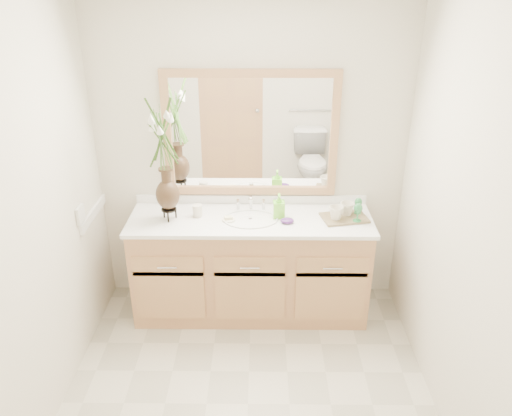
{
  "coord_description": "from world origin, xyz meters",
  "views": [
    {
      "loc": [
        0.07,
        -2.36,
        2.51
      ],
      "look_at": [
        0.05,
        0.65,
        1.09
      ],
      "focal_mm": 35.0,
      "sensor_mm": 36.0,
      "label": 1
    }
  ],
  "objects_px": {
    "soap_bottle": "(279,207)",
    "tray": "(344,218)",
    "tumbler": "(197,211)",
    "flower_vase": "(164,146)"
  },
  "relations": [
    {
      "from": "soap_bottle",
      "to": "tray",
      "type": "bearing_deg",
      "value": -5.92
    },
    {
      "from": "tumbler",
      "to": "soap_bottle",
      "type": "relative_size",
      "value": 0.55
    },
    {
      "from": "tumbler",
      "to": "tray",
      "type": "distance_m",
      "value": 1.11
    },
    {
      "from": "flower_vase",
      "to": "tumbler",
      "type": "relative_size",
      "value": 9.03
    },
    {
      "from": "flower_vase",
      "to": "tray",
      "type": "height_order",
      "value": "flower_vase"
    },
    {
      "from": "flower_vase",
      "to": "tray",
      "type": "bearing_deg",
      "value": 0.81
    },
    {
      "from": "flower_vase",
      "to": "tray",
      "type": "xyz_separation_m",
      "value": [
        1.32,
        0.02,
        -0.57
      ]
    },
    {
      "from": "flower_vase",
      "to": "tray",
      "type": "distance_m",
      "value": 1.43
    },
    {
      "from": "tumbler",
      "to": "tray",
      "type": "relative_size",
      "value": 0.28
    },
    {
      "from": "tumbler",
      "to": "tray",
      "type": "height_order",
      "value": "tumbler"
    }
  ]
}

